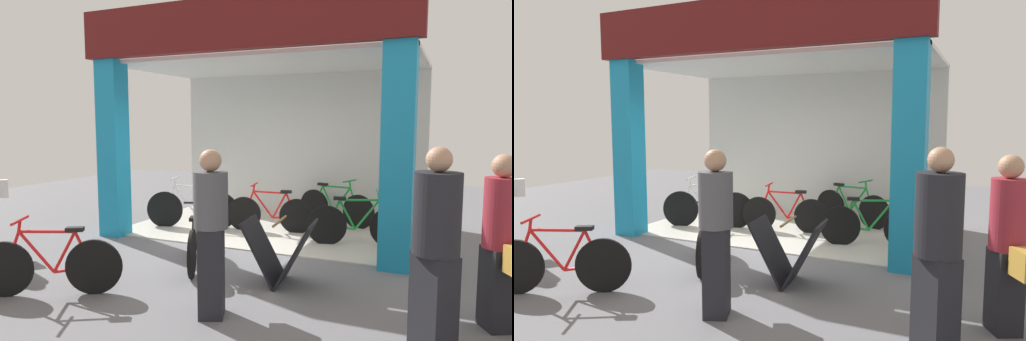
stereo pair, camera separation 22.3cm
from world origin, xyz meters
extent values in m
plane|color=slate|center=(0.00, 0.00, 0.00)|extent=(18.14, 18.14, 0.00)
cube|color=beige|center=(0.00, 1.45, 0.01)|extent=(5.07, 2.90, 0.02)
cube|color=silver|center=(0.00, 2.90, 1.49)|extent=(5.07, 0.12, 2.97)
cube|color=#198CBF|center=(-2.33, 0.00, 1.49)|extent=(0.41, 0.36, 2.97)
cube|color=#198CBF|center=(2.33, 0.00, 1.49)|extent=(0.41, 0.36, 2.97)
cube|color=#591414|center=(0.00, -0.15, 3.35)|extent=(5.27, 0.20, 0.75)
cube|color=silver|center=(0.00, 1.45, 2.94)|extent=(5.07, 2.90, 0.06)
cylinder|color=black|center=(1.18, 0.82, 0.32)|extent=(0.62, 0.21, 0.63)
cylinder|color=black|center=(2.12, 1.08, 0.32)|extent=(0.62, 0.21, 0.63)
cylinder|color=#198C33|center=(1.40, 0.88, 0.29)|extent=(0.42, 0.15, 0.08)
cylinder|color=#198C33|center=(1.49, 0.90, 0.50)|extent=(0.27, 0.11, 0.47)
cylinder|color=#198C33|center=(1.78, 0.98, 0.51)|extent=(0.38, 0.14, 0.49)
cylinder|color=#198C33|center=(1.66, 0.95, 0.73)|extent=(0.59, 0.19, 0.05)
cylinder|color=#198C33|center=(1.28, 0.85, 0.52)|extent=(0.21, 0.09, 0.42)
cylinder|color=#198C33|center=(2.03, 1.05, 0.53)|extent=(0.19, 0.08, 0.44)
cylinder|color=#198C33|center=(1.94, 1.03, 0.81)|extent=(0.06, 0.05, 0.13)
cylinder|color=#198C33|center=(1.93, 1.02, 0.87)|extent=(0.15, 0.43, 0.03)
cube|color=black|center=(1.37, 0.87, 0.76)|extent=(0.21, 0.14, 0.05)
cylinder|color=black|center=(-0.90, 1.14, 0.33)|extent=(0.65, 0.24, 0.67)
cylinder|color=black|center=(-1.89, 0.83, 0.33)|extent=(0.65, 0.24, 0.67)
cylinder|color=white|center=(-1.13, 1.07, 0.31)|extent=(0.44, 0.17, 0.09)
cylinder|color=white|center=(-1.22, 1.04, 0.53)|extent=(0.29, 0.12, 0.50)
cylinder|color=white|center=(-1.53, 0.94, 0.54)|extent=(0.40, 0.16, 0.52)
cylinder|color=white|center=(-1.40, 0.98, 0.78)|extent=(0.62, 0.23, 0.05)
cylinder|color=white|center=(-1.01, 1.11, 0.55)|extent=(0.22, 0.10, 0.45)
cylinder|color=white|center=(-1.79, 0.86, 0.56)|extent=(0.20, 0.09, 0.46)
cylinder|color=white|center=(-1.70, 0.89, 0.85)|extent=(0.07, 0.05, 0.14)
cylinder|color=white|center=(-1.69, 0.89, 0.92)|extent=(0.17, 0.45, 0.03)
cube|color=black|center=(-1.10, 1.08, 0.80)|extent=(0.22, 0.16, 0.05)
cylinder|color=black|center=(0.49, 2.44, 0.31)|extent=(0.61, 0.24, 0.63)
cylinder|color=black|center=(1.42, 2.13, 0.31)|extent=(0.61, 0.24, 0.63)
cylinder|color=#198C33|center=(0.71, 2.37, 0.29)|extent=(0.41, 0.16, 0.08)
cylinder|color=#198C33|center=(0.79, 2.34, 0.50)|extent=(0.27, 0.12, 0.47)
cylinder|color=#198C33|center=(1.08, 2.24, 0.50)|extent=(0.38, 0.15, 0.49)
cylinder|color=#198C33|center=(0.96, 2.28, 0.73)|extent=(0.59, 0.22, 0.05)
cylinder|color=#198C33|center=(0.59, 2.40, 0.52)|extent=(0.21, 0.10, 0.42)
cylinder|color=#198C33|center=(1.33, 2.16, 0.53)|extent=(0.19, 0.09, 0.44)
cylinder|color=#198C33|center=(1.24, 2.19, 0.80)|extent=(0.06, 0.05, 0.13)
cylinder|color=#198C33|center=(1.23, 2.19, 0.87)|extent=(0.17, 0.43, 0.03)
cube|color=black|center=(0.68, 2.38, 0.75)|extent=(0.21, 0.15, 0.05)
cylinder|color=black|center=(0.51, 1.33, 0.31)|extent=(0.61, 0.15, 0.62)
cylinder|color=black|center=(-0.43, 1.16, 0.31)|extent=(0.61, 0.15, 0.62)
cylinder|color=red|center=(0.29, 1.29, 0.28)|extent=(0.41, 0.11, 0.08)
cylinder|color=red|center=(0.20, 1.28, 0.48)|extent=(0.27, 0.08, 0.46)
cylinder|color=red|center=(-0.09, 1.23, 0.49)|extent=(0.38, 0.10, 0.48)
cylinder|color=red|center=(0.03, 1.25, 0.72)|extent=(0.59, 0.14, 0.05)
cylinder|color=red|center=(0.41, 1.32, 0.51)|extent=(0.21, 0.07, 0.41)
cylinder|color=red|center=(-0.33, 1.18, 0.52)|extent=(0.19, 0.07, 0.43)
cylinder|color=red|center=(-0.25, 1.20, 0.78)|extent=(0.06, 0.04, 0.13)
cylinder|color=red|center=(-0.24, 1.20, 0.85)|extent=(0.11, 0.43, 0.03)
cube|color=black|center=(0.32, 1.30, 0.74)|extent=(0.20, 0.12, 0.05)
cylinder|color=black|center=(-0.68, -2.29, 0.32)|extent=(0.57, 0.34, 0.63)
cylinder|color=black|center=(-1.53, -2.76, 0.32)|extent=(0.57, 0.34, 0.63)
cylinder|color=red|center=(-0.88, -2.40, 0.29)|extent=(0.39, 0.23, 0.08)
cylinder|color=red|center=(-0.96, -2.44, 0.50)|extent=(0.26, 0.16, 0.47)
cylinder|color=red|center=(-1.22, -2.59, 0.50)|extent=(0.36, 0.22, 0.49)
cylinder|color=red|center=(-1.11, -2.53, 0.73)|extent=(0.55, 0.32, 0.05)
cylinder|color=red|center=(-0.77, -2.34, 0.52)|extent=(0.20, 0.13, 0.42)
cylinder|color=red|center=(-1.45, -2.71, 0.53)|extent=(0.18, 0.12, 0.44)
cylinder|color=red|center=(-1.37, -2.67, 0.80)|extent=(0.06, 0.06, 0.13)
cylinder|color=red|center=(-1.36, -2.67, 0.87)|extent=(0.24, 0.40, 0.03)
cube|color=black|center=(-0.85, -2.39, 0.75)|extent=(0.21, 0.18, 0.05)
cylinder|color=black|center=(0.05, -1.38, 0.30)|extent=(0.28, 0.57, 0.60)
cylinder|color=black|center=(-0.32, -0.53, 0.30)|extent=(0.28, 0.57, 0.60)
cylinder|color=black|center=(-0.04, -1.18, 0.28)|extent=(0.19, 0.38, 0.08)
cylinder|color=black|center=(-0.07, -1.10, 0.47)|extent=(0.13, 0.25, 0.45)
cylinder|color=black|center=(-0.19, -0.84, 0.48)|extent=(0.18, 0.35, 0.47)
cylinder|color=black|center=(-0.14, -0.95, 0.70)|extent=(0.26, 0.54, 0.05)
cylinder|color=black|center=(0.01, -1.28, 0.49)|extent=(0.11, 0.19, 0.40)
cylinder|color=black|center=(-0.29, -0.61, 0.50)|extent=(0.10, 0.18, 0.42)
cylinder|color=black|center=(-0.25, -0.69, 0.76)|extent=(0.05, 0.06, 0.12)
cylinder|color=black|center=(-0.25, -0.70, 0.82)|extent=(0.39, 0.19, 0.03)
cube|color=black|center=(-0.03, -1.21, 0.72)|extent=(0.16, 0.20, 0.05)
cube|color=black|center=(0.92, -1.15, 0.38)|extent=(0.49, 0.64, 0.78)
cube|color=black|center=(1.32, -1.10, 0.38)|extent=(0.49, 0.64, 0.78)
cylinder|color=olive|center=(1.12, -1.13, 0.77)|extent=(0.09, 0.60, 0.03)
cube|color=black|center=(2.91, -2.22, 0.43)|extent=(0.41, 0.41, 0.87)
cylinder|color=black|center=(2.91, -2.22, 1.20)|extent=(0.53, 0.53, 0.68)
sphere|color=tan|center=(2.91, -2.22, 1.65)|extent=(0.21, 0.21, 0.21)
cube|color=black|center=(0.83, -2.28, 0.45)|extent=(0.34, 0.38, 0.90)
cylinder|color=#4C4C51|center=(0.83, -2.28, 1.18)|extent=(0.45, 0.45, 0.56)
sphere|color=tan|center=(0.83, -2.28, 1.57)|extent=(0.22, 0.22, 0.22)
cube|color=brown|center=(0.71, -1.98, 0.87)|extent=(0.24, 0.30, 0.34)
cube|color=black|center=(3.44, -1.46, 0.39)|extent=(0.34, 0.36, 0.78)
cylinder|color=maroon|center=(3.44, -1.46, 1.11)|extent=(0.43, 0.43, 0.66)
sphere|color=tan|center=(3.44, -1.46, 1.55)|extent=(0.22, 0.22, 0.22)
cube|color=#BF8C33|center=(3.58, -1.73, 0.74)|extent=(0.26, 0.30, 0.25)
cube|color=white|center=(-3.29, -1.40, 0.94)|extent=(0.18, 0.20, 0.27)
camera|label=1|loc=(3.05, -6.23, 1.95)|focal=32.56mm
camera|label=2|loc=(3.26, -6.13, 1.95)|focal=32.56mm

